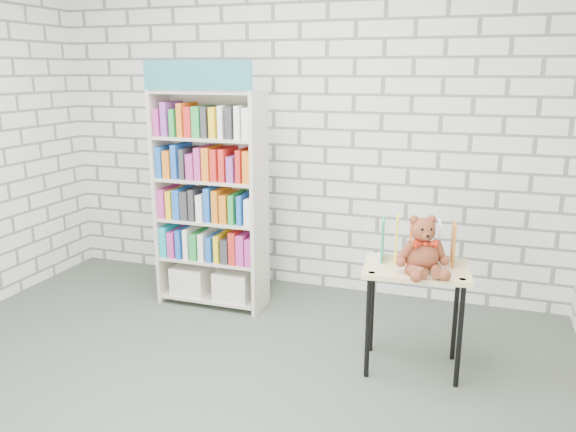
% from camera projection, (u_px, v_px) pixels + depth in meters
% --- Properties ---
extents(ground, '(4.50, 4.50, 0.00)m').
position_uv_depth(ground, '(196.00, 401.00, 3.29)').
color(ground, '#414B3F').
rests_on(ground, ground).
extents(room_shell, '(4.52, 4.02, 2.81)m').
position_uv_depth(room_shell, '(182.00, 90.00, 2.84)').
color(room_shell, silver).
rests_on(room_shell, ground).
extents(bookshelf, '(0.87, 0.34, 1.95)m').
position_uv_depth(bookshelf, '(211.00, 198.00, 4.47)').
color(bookshelf, beige).
rests_on(bookshelf, ground).
extents(display_table, '(0.69, 0.52, 0.70)m').
position_uv_depth(display_table, '(415.00, 281.00, 3.51)').
color(display_table, '#E0C586').
rests_on(display_table, ground).
extents(table_books, '(0.47, 0.25, 0.27)m').
position_uv_depth(table_books, '(417.00, 241.00, 3.55)').
color(table_books, teal).
rests_on(table_books, display_table).
extents(teddy_bear, '(0.33, 0.32, 0.35)m').
position_uv_depth(teddy_bear, '(423.00, 250.00, 3.35)').
color(teddy_bear, brown).
rests_on(teddy_bear, display_table).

